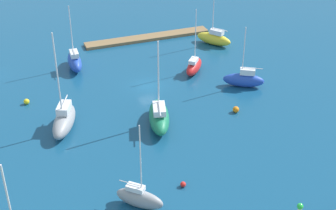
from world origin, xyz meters
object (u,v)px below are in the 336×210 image
object	(u,v)px
sailboat_red_lone_north	(194,66)
mooring_buoy_orange	(236,109)
mooring_buoy_red	(183,184)
sailboat_gray_west_end	(64,120)
sailboat_blue_along_channel	(244,79)
sailboat_blue_by_breakwater	(75,61)
sailboat_yellow_east_end	(214,38)
sailboat_gray_far_north	(139,198)
sailboat_green_off_beacon	(159,116)
pier_dock	(148,38)
mooring_buoy_yellow	(27,102)

from	to	relation	value
sailboat_red_lone_north	mooring_buoy_orange	size ratio (longest dim) A/B	11.62
mooring_buoy_orange	mooring_buoy_red	size ratio (longest dim) A/B	1.41
mooring_buoy_orange	mooring_buoy_red	world-z (taller)	mooring_buoy_orange
sailboat_gray_west_end	sailboat_blue_along_channel	distance (m)	26.44
sailboat_blue_by_breakwater	sailboat_yellow_east_end	distance (m)	24.21
sailboat_gray_far_north	sailboat_blue_by_breakwater	bearing A→B (deg)	132.33
sailboat_blue_by_breakwater	mooring_buoy_orange	world-z (taller)	sailboat_blue_by_breakwater
sailboat_gray_west_end	mooring_buoy_orange	bearing A→B (deg)	102.95
sailboat_green_off_beacon	mooring_buoy_red	bearing A→B (deg)	-171.83
sailboat_green_off_beacon	sailboat_blue_along_channel	size ratio (longest dim) A/B	1.25
pier_dock	sailboat_gray_west_end	size ratio (longest dim) A/B	1.70
sailboat_gray_far_north	pier_dock	bearing A→B (deg)	112.91
sailboat_gray_west_end	mooring_buoy_yellow	bearing A→B (deg)	-131.46
pier_dock	mooring_buoy_red	distance (m)	40.24
pier_dock	sailboat_green_off_beacon	xyz separation A→B (m)	(7.37, 27.00, 1.08)
pier_dock	mooring_buoy_orange	distance (m)	27.76
sailboat_red_lone_north	mooring_buoy_yellow	world-z (taller)	sailboat_red_lone_north
sailboat_blue_along_channel	mooring_buoy_yellow	size ratio (longest dim) A/B	11.71
pier_dock	sailboat_green_off_beacon	bearing A→B (deg)	74.73
sailboat_green_off_beacon	sailboat_gray_west_end	bearing A→B (deg)	89.51
mooring_buoy_orange	sailboat_green_off_beacon	bearing A→B (deg)	-3.07
sailboat_red_lone_north	sailboat_gray_far_north	bearing A→B (deg)	-173.17
sailboat_gray_far_north	sailboat_red_lone_north	distance (m)	30.69
sailboat_red_lone_north	mooring_buoy_orange	xyz separation A→B (m)	(-0.66, 12.74, -0.62)
sailboat_gray_far_north	sailboat_red_lone_north	size ratio (longest dim) A/B	0.98
pier_dock	sailboat_blue_by_breakwater	size ratio (longest dim) A/B	2.21
sailboat_red_lone_north	mooring_buoy_red	size ratio (longest dim) A/B	16.34
sailboat_blue_by_breakwater	pier_dock	bearing A→B (deg)	-60.87
sailboat_green_off_beacon	mooring_buoy_orange	world-z (taller)	sailboat_green_off_beacon
sailboat_yellow_east_end	sailboat_red_lone_north	bearing A→B (deg)	102.95
sailboat_green_off_beacon	sailboat_gray_west_end	distance (m)	11.86
mooring_buoy_orange	sailboat_blue_by_breakwater	bearing A→B (deg)	-49.24
pier_dock	sailboat_yellow_east_end	xyz separation A→B (m)	(-9.92, 6.17, 0.89)
sailboat_blue_along_channel	sailboat_blue_by_breakwater	bearing A→B (deg)	-2.96
sailboat_red_lone_north	mooring_buoy_orange	bearing A→B (deg)	-137.03
sailboat_yellow_east_end	mooring_buoy_orange	size ratio (longest dim) A/B	12.81
sailboat_blue_by_breakwater	mooring_buoy_yellow	xyz separation A→B (m)	(8.33, 8.48, -0.93)
sailboat_gray_west_end	mooring_buoy_orange	distance (m)	22.35
sailboat_blue_along_channel	sailboat_yellow_east_end	distance (m)	15.47
sailboat_gray_far_north	sailboat_green_off_beacon	world-z (taller)	sailboat_green_off_beacon
sailboat_gray_far_north	sailboat_gray_west_end	distance (m)	17.41
sailboat_gray_far_north	mooring_buoy_yellow	xyz separation A→B (m)	(8.38, -24.77, -0.71)
sailboat_red_lone_north	pier_dock	bearing A→B (deg)	49.82
sailboat_red_lone_north	sailboat_gray_west_end	size ratio (longest dim) A/B	0.76
sailboat_gray_west_end	pier_dock	bearing A→B (deg)	164.52
sailboat_blue_by_breakwater	mooring_buoy_orange	xyz separation A→B (m)	(-17.50, 20.30, -0.88)
sailboat_blue_along_channel	mooring_buoy_red	size ratio (longest dim) A/B	14.91
sailboat_red_lone_north	sailboat_yellow_east_end	distance (m)	11.36
sailboat_green_off_beacon	mooring_buoy_orange	distance (m)	10.66
mooring_buoy_orange	pier_dock	bearing A→B (deg)	-83.31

